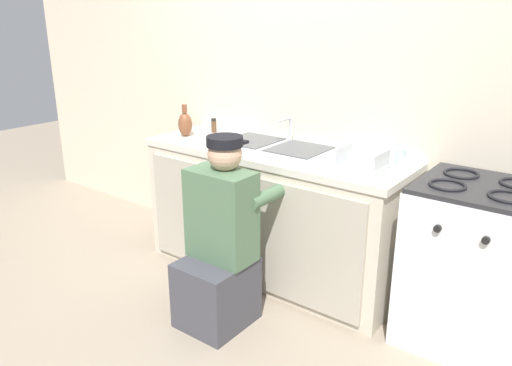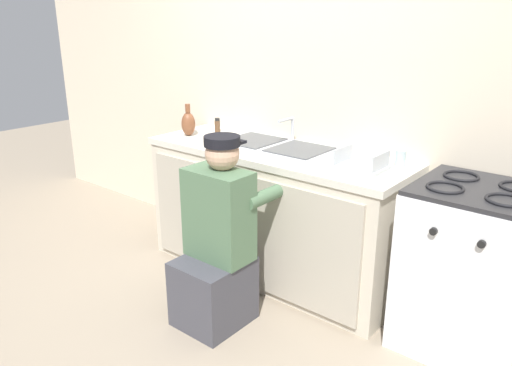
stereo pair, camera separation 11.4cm
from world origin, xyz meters
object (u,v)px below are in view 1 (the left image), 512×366
Objects in this scene: dish_rack_tray at (361,163)px; spice_bottle_pepper at (214,126)px; stove_range at (471,265)px; plumber_person at (220,249)px; vase_decorative at (185,124)px; water_glass at (400,157)px; sink_double_basin at (275,147)px.

dish_rack_tray is 1.30m from spice_bottle_pepper.
dish_rack_tray reaches higher than spice_bottle_pepper.
stove_range is 1.37m from plumber_person.
vase_decorative is at bearing -177.98° from dish_rack_tray.
vase_decorative reaches higher than stove_range.
plumber_person is at bearing -47.22° from spice_bottle_pepper.
plumber_person reaches higher than water_glass.
dish_rack_tray is (0.54, 0.64, 0.45)m from plumber_person.
water_glass is (0.70, 0.81, 0.48)m from plumber_person.
dish_rack_tray is 2.80× the size of water_glass.
dish_rack_tray is at bearing -7.61° from spice_bottle_pepper.
water_glass is (0.16, 0.17, 0.03)m from dish_rack_tray.
sink_double_basin is 8.00× the size of water_glass.
vase_decorative is (-0.83, 0.59, 0.52)m from plumber_person.
vase_decorative is (-2.02, -0.08, 0.52)m from stove_range.
sink_double_basin reaches higher than dish_rack_tray.
plumber_person is 1.20m from spice_bottle_pepper.
plumber_person is at bearing -35.42° from vase_decorative.
water_glass is at bearing 49.21° from plumber_person.
vase_decorative is at bearing -173.69° from sink_double_basin.
stove_range is 3.28× the size of dish_rack_tray.
plumber_person is at bearing -130.25° from dish_rack_tray.
sink_double_basin is 0.74m from vase_decorative.
spice_bottle_pepper is (-1.29, 0.17, 0.03)m from dish_rack_tray.
sink_double_basin is 3.48× the size of vase_decorative.
dish_rack_tray is at bearing 49.75° from plumber_person.
dish_rack_tray is (0.63, -0.03, 0.01)m from sink_double_basin.
dish_rack_tray is at bearing 2.02° from vase_decorative.
water_glass is 0.43× the size of vase_decorative.
water_glass is 1.45m from spice_bottle_pepper.
spice_bottle_pepper is (-1.45, -0.00, 0.00)m from water_glass.
sink_double_basin reaches higher than spice_bottle_pepper.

